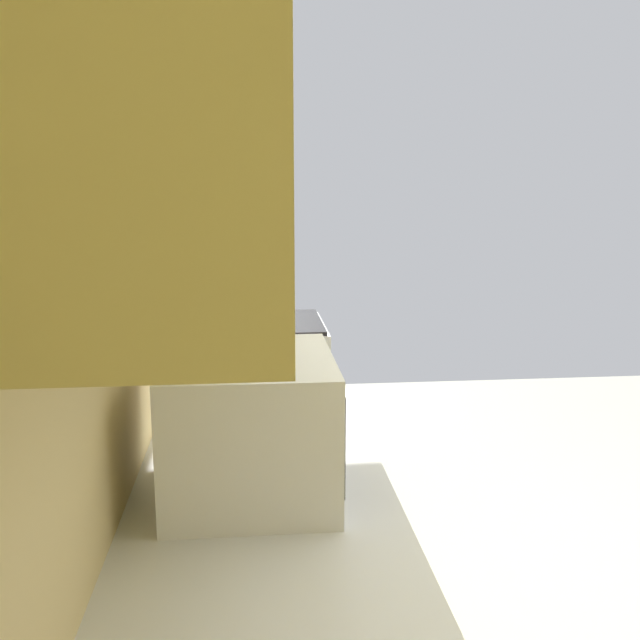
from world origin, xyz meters
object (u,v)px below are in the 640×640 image
at_px(oven_range, 261,403).
at_px(kettle, 271,338).
at_px(microwave, 251,424).
at_px(bowl, 277,389).

xyz_separation_m(oven_range, kettle, (-0.64, -0.04, 0.50)).
bearing_deg(microwave, bowl, -6.81).
distance_m(oven_range, kettle, 0.81).
height_order(oven_range, bowl, oven_range).
relative_size(oven_range, kettle, 5.38).
bearing_deg(oven_range, bowl, -178.19).
xyz_separation_m(oven_range, bowl, (-1.28, -0.04, 0.46)).
bearing_deg(bowl, microwave, 173.19).
distance_m(oven_range, bowl, 1.36).
height_order(oven_range, kettle, oven_range).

